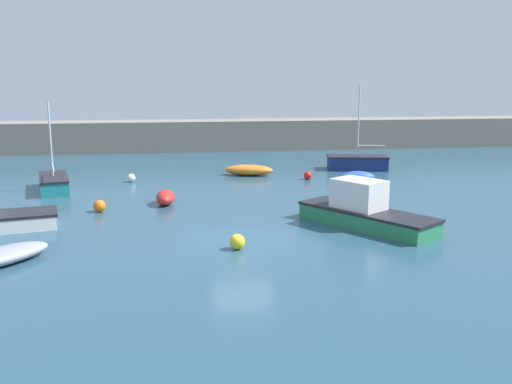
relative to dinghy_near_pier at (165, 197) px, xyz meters
name	(u,v)px	position (x,y,z in m)	size (l,w,h in m)	color
ground_plane	(243,242)	(3.17, -6.96, -0.47)	(120.00, 120.00, 0.20)	#284C60
harbor_breakwater	(205,135)	(3.17, 21.60, 0.93)	(62.87, 3.29, 2.60)	gray
dinghy_near_pier	(165,197)	(0.00, 0.00, 0.00)	(1.03, 1.96, 0.74)	red
motorboat_grey_hull	(364,211)	(8.69, -5.60, 0.33)	(5.21, 6.37, 2.04)	#287A4C
sailboat_twin_hulled	(54,183)	(-6.41, 4.49, 0.09)	(2.45, 4.83, 5.11)	teal
rowboat_blue_near	(249,170)	(5.34, 7.98, -0.02)	(3.44, 2.07, 0.70)	orange
rowboat_white_midwater	(2,256)	(-5.57, -8.74, -0.08)	(3.51, 3.56, 0.58)	gray
sailboat_tall_mast	(357,162)	(13.21, 9.32, 0.14)	(4.43, 2.59, 5.84)	navy
fishing_dinghy_green	(357,177)	(11.53, 4.07, 0.02)	(2.21, 1.19, 0.78)	#2D56B7
mooring_buoy_yellow	(237,242)	(2.82, -8.20, -0.07)	(0.59, 0.59, 0.59)	yellow
mooring_buoy_orange	(99,206)	(-3.15, -1.24, -0.07)	(0.59, 0.59, 0.59)	orange
mooring_buoy_red	(308,175)	(8.86, 5.95, -0.11)	(0.51, 0.51, 0.51)	red
mooring_buoy_white	(131,178)	(-2.21, 6.62, -0.11)	(0.52, 0.52, 0.52)	white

